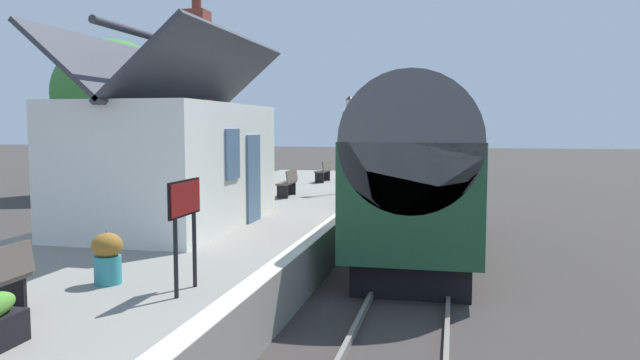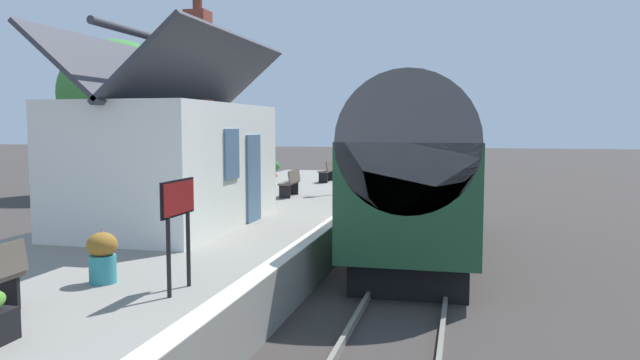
% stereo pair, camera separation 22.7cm
% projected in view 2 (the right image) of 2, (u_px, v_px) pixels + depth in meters
% --- Properties ---
extents(ground_plane, '(160.00, 160.00, 0.00)m').
position_uv_depth(ground_plane, '(384.00, 258.00, 15.21)').
color(ground_plane, '#383330').
extents(platform, '(32.00, 6.26, 0.99)m').
position_uv_depth(platform, '(229.00, 232.00, 16.12)').
color(platform, gray).
rests_on(platform, ground).
extents(platform_edge_coping, '(32.00, 0.36, 0.02)m').
position_uv_depth(platform_edge_coping, '(338.00, 217.00, 15.40)').
color(platform_edge_coping, beige).
rests_on(platform_edge_coping, platform).
extents(rail_near, '(52.00, 0.08, 0.14)m').
position_uv_depth(rail_near, '(450.00, 259.00, 14.84)').
color(rail_near, gray).
rests_on(rail_near, ground).
extents(rail_far, '(52.00, 0.08, 0.14)m').
position_uv_depth(rail_far, '(391.00, 256.00, 15.17)').
color(rail_far, gray).
rests_on(rail_far, ground).
extents(train, '(9.88, 2.73, 4.32)m').
position_uv_depth(train, '(424.00, 168.00, 15.60)').
color(train, black).
rests_on(train, ground).
extents(station_building, '(6.10, 3.48, 5.55)m').
position_uv_depth(station_building, '(173.00, 158.00, 14.12)').
color(station_building, white).
rests_on(station_building, platform).
extents(bench_mid_platform, '(1.42, 0.48, 0.88)m').
position_uv_depth(bench_mid_platform, '(291.00, 182.00, 19.97)').
color(bench_mid_platform, brown).
rests_on(bench_mid_platform, platform).
extents(bench_platform_end, '(1.41, 0.47, 0.88)m').
position_uv_depth(bench_platform_end, '(328.00, 170.00, 25.24)').
color(bench_platform_end, brown).
rests_on(bench_platform_end, platform).
extents(planter_edge_far, '(0.53, 0.53, 0.78)m').
position_uv_depth(planter_edge_far, '(274.00, 168.00, 27.67)').
color(planter_edge_far, '#9E5138').
rests_on(planter_edge_far, platform).
extents(planter_bench_left, '(0.44, 0.44, 0.82)m').
position_uv_depth(planter_bench_left, '(102.00, 256.00, 8.94)').
color(planter_bench_left, teal).
rests_on(planter_bench_left, platform).
extents(lamp_post_platform, '(0.32, 0.50, 3.35)m').
position_uv_depth(lamp_post_platform, '(353.00, 124.00, 20.92)').
color(lamp_post_platform, black).
rests_on(lamp_post_platform, platform).
extents(station_sign_board, '(0.96, 0.06, 1.57)m').
position_uv_depth(station_sign_board, '(178.00, 207.00, 8.40)').
color(station_sign_board, black).
rests_on(station_sign_board, platform).
extents(tree_far_right, '(5.12, 5.51, 7.37)m').
position_uv_depth(tree_far_right, '(117.00, 94.00, 28.84)').
color(tree_far_right, '#4C3828').
rests_on(tree_far_right, ground).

